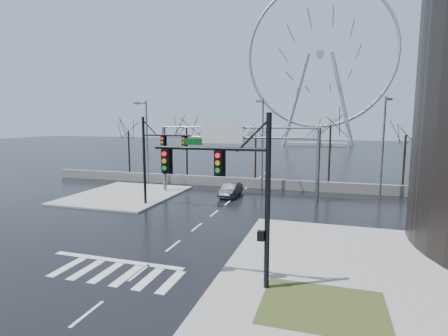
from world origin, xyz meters
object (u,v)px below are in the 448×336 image
at_px(signal_mast_far, 155,153).
at_px(car, 231,190).
at_px(sign_gantry, 233,146).
at_px(ferris_wheel, 320,60).
at_px(signal_mast_near, 238,183).

relative_size(signal_mast_far, car, 1.90).
bearing_deg(sign_gantry, ferris_wheel, 86.16).
distance_m(signal_mast_near, sign_gantry, 19.79).
relative_size(signal_mast_far, ferris_wheel, 0.16).
bearing_deg(signal_mast_near, sign_gantry, 106.19).
xyz_separation_m(signal_mast_near, signal_mast_far, (-11.01, 13.00, -0.04)).
bearing_deg(signal_mast_near, car, 106.69).
xyz_separation_m(signal_mast_near, car, (-5.62, 18.76, -4.18)).
distance_m(signal_mast_near, ferris_wheel, 101.29).
height_order(signal_mast_far, ferris_wheel, ferris_wheel).
bearing_deg(car, sign_gantry, 67.23).
height_order(signal_mast_near, signal_mast_far, same).
height_order(ferris_wheel, car, ferris_wheel).
bearing_deg(signal_mast_near, signal_mast_far, 130.26).
height_order(sign_gantry, car, sign_gantry).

